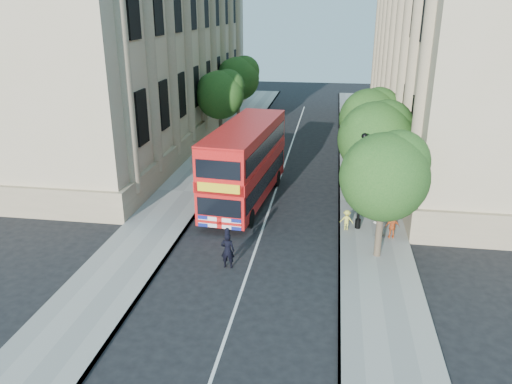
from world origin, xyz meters
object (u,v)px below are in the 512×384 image
at_px(lamp_post, 361,186).
at_px(box_van, 242,154).
at_px(police_constable, 228,250).
at_px(double_decker_bus, 245,162).
at_px(woman_pedestrian, 379,222).

relative_size(lamp_post, box_van, 1.15).
distance_m(lamp_post, box_van, 12.15).
xyz_separation_m(box_van, police_constable, (1.93, -14.14, -0.38)).
distance_m(double_decker_bus, box_van, 6.40).
bearing_deg(woman_pedestrian, double_decker_bus, -63.78).
xyz_separation_m(police_constable, woman_pedestrian, (6.98, 4.11, 0.05)).
height_order(lamp_post, double_decker_bus, lamp_post).
bearing_deg(police_constable, woman_pedestrian, -150.03).
bearing_deg(box_van, double_decker_bus, -74.41).
relative_size(lamp_post, police_constable, 3.04).
height_order(lamp_post, woman_pedestrian, lamp_post).
bearing_deg(box_van, police_constable, -79.04).
height_order(double_decker_bus, box_van, double_decker_bus).
bearing_deg(police_constable, double_decker_bus, -86.34).
bearing_deg(lamp_post, box_van, 130.86).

